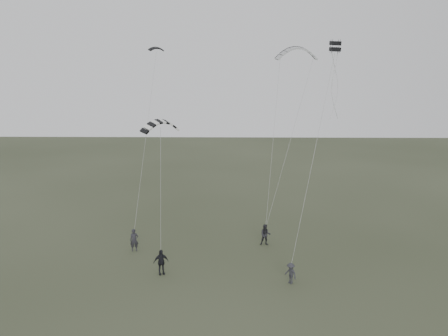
{
  "coord_description": "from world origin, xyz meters",
  "views": [
    {
      "loc": [
        1.68,
        -30.4,
        15.3
      ],
      "look_at": [
        1.03,
        5.92,
        7.11
      ],
      "focal_mm": 35.0,
      "sensor_mm": 36.0,
      "label": 1
    }
  ],
  "objects_px": {
    "flyer_right": "(265,235)",
    "kite_striped": "(160,121)",
    "flyer_left": "(134,240)",
    "flyer_far": "(291,273)",
    "kite_dark_small": "(156,48)",
    "flyer_center": "(161,262)",
    "kite_box": "(335,46)",
    "kite_pale_large": "(297,48)"
  },
  "relations": [
    {
      "from": "flyer_right",
      "to": "kite_pale_large",
      "type": "relative_size",
      "value": 0.44
    },
    {
      "from": "flyer_far",
      "to": "kite_dark_small",
      "type": "distance_m",
      "value": 25.41
    },
    {
      "from": "flyer_right",
      "to": "kite_box",
      "type": "xyz_separation_m",
      "value": [
        4.66,
        -2.74,
        16.06
      ]
    },
    {
      "from": "flyer_center",
      "to": "kite_pale_large",
      "type": "height_order",
      "value": "kite_pale_large"
    },
    {
      "from": "kite_dark_small",
      "to": "kite_striped",
      "type": "bearing_deg",
      "value": -112.16
    },
    {
      "from": "flyer_left",
      "to": "kite_pale_large",
      "type": "xyz_separation_m",
      "value": [
        14.97,
        10.76,
        16.48
      ]
    },
    {
      "from": "flyer_right",
      "to": "flyer_center",
      "type": "relative_size",
      "value": 0.97
    },
    {
      "from": "flyer_center",
      "to": "kite_striped",
      "type": "bearing_deg",
      "value": 72.05
    },
    {
      "from": "flyer_right",
      "to": "flyer_far",
      "type": "height_order",
      "value": "flyer_right"
    },
    {
      "from": "kite_box",
      "to": "flyer_right",
      "type": "bearing_deg",
      "value": 135.56
    },
    {
      "from": "flyer_left",
      "to": "flyer_right",
      "type": "height_order",
      "value": "flyer_left"
    },
    {
      "from": "flyer_far",
      "to": "flyer_center",
      "type": "bearing_deg",
      "value": -137.5
    },
    {
      "from": "flyer_center",
      "to": "flyer_right",
      "type": "bearing_deg",
      "value": 12.5
    },
    {
      "from": "kite_dark_small",
      "to": "kite_striped",
      "type": "distance_m",
      "value": 12.16
    },
    {
      "from": "flyer_far",
      "to": "kite_pale_large",
      "type": "xyz_separation_m",
      "value": [
        2.25,
        16.42,
        16.67
      ]
    },
    {
      "from": "kite_pale_large",
      "to": "flyer_far",
      "type": "bearing_deg",
      "value": -107.04
    },
    {
      "from": "flyer_left",
      "to": "kite_striped",
      "type": "distance_m",
      "value": 10.75
    },
    {
      "from": "flyer_right",
      "to": "kite_dark_small",
      "type": "xyz_separation_m",
      "value": [
        -10.54,
        7.96,
        16.47
      ]
    },
    {
      "from": "flyer_right",
      "to": "kite_striped",
      "type": "distance_m",
      "value": 13.73
    },
    {
      "from": "flyer_right",
      "to": "flyer_center",
      "type": "distance_m",
      "value": 10.23
    },
    {
      "from": "flyer_center",
      "to": "kite_pale_large",
      "type": "xyz_separation_m",
      "value": [
        11.96,
        15.11,
        16.48
      ]
    },
    {
      "from": "flyer_center",
      "to": "kite_striped",
      "type": "relative_size",
      "value": 0.62
    },
    {
      "from": "flyer_far",
      "to": "kite_striped",
      "type": "relative_size",
      "value": 0.5
    },
    {
      "from": "flyer_center",
      "to": "flyer_far",
      "type": "relative_size",
      "value": 1.25
    },
    {
      "from": "kite_box",
      "to": "kite_striped",
      "type": "bearing_deg",
      "value": 164.57
    },
    {
      "from": "flyer_center",
      "to": "flyer_left",
      "type": "bearing_deg",
      "value": 102.33
    },
    {
      "from": "kite_dark_small",
      "to": "kite_box",
      "type": "distance_m",
      "value": 18.6
    },
    {
      "from": "flyer_right",
      "to": "kite_striped",
      "type": "bearing_deg",
      "value": -162.45
    },
    {
      "from": "flyer_right",
      "to": "kite_dark_small",
      "type": "height_order",
      "value": "kite_dark_small"
    },
    {
      "from": "kite_pale_large",
      "to": "kite_box",
      "type": "distance_m",
      "value": 12.06
    },
    {
      "from": "flyer_left",
      "to": "flyer_center",
      "type": "height_order",
      "value": "flyer_center"
    },
    {
      "from": "flyer_right",
      "to": "flyer_far",
      "type": "xyz_separation_m",
      "value": [
        1.31,
        -7.16,
        -0.16
      ]
    },
    {
      "from": "flyer_right",
      "to": "flyer_far",
      "type": "distance_m",
      "value": 7.28
    },
    {
      "from": "kite_striped",
      "to": "kite_box",
      "type": "relative_size",
      "value": 4.42
    },
    {
      "from": "flyer_right",
      "to": "kite_dark_small",
      "type": "distance_m",
      "value": 21.11
    },
    {
      "from": "kite_striped",
      "to": "kite_pale_large",
      "type": "bearing_deg",
      "value": 3.75
    },
    {
      "from": "flyer_far",
      "to": "kite_pale_large",
      "type": "height_order",
      "value": "kite_pale_large"
    },
    {
      "from": "kite_dark_small",
      "to": "kite_pale_large",
      "type": "xyz_separation_m",
      "value": [
        14.1,
        1.3,
        0.04
      ]
    },
    {
      "from": "flyer_right",
      "to": "kite_box",
      "type": "height_order",
      "value": "kite_box"
    },
    {
      "from": "flyer_left",
      "to": "kite_pale_large",
      "type": "distance_m",
      "value": 24.73
    },
    {
      "from": "flyer_left",
      "to": "flyer_right",
      "type": "distance_m",
      "value": 11.51
    },
    {
      "from": "kite_pale_large",
      "to": "flyer_left",
      "type": "bearing_deg",
      "value": -153.52
    }
  ]
}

